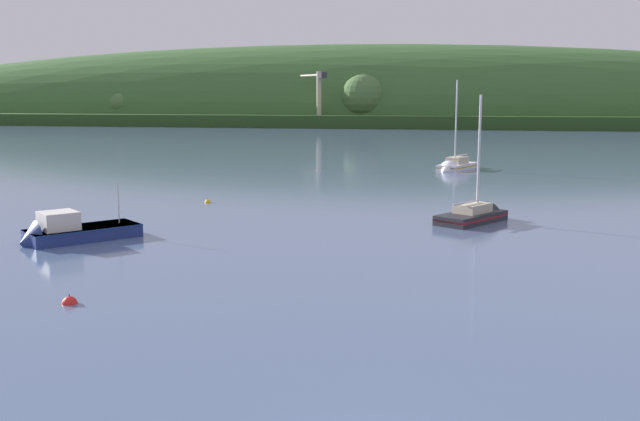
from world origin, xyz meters
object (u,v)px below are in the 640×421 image
dockside_crane (318,101)px  mooring_buoy_off_fishing_boat (208,203)px  mooring_buoy_midchannel (70,304)px  fishing_boat_moored (70,235)px  sailboat_midwater_white (455,168)px  sailboat_near_mooring (477,218)px

dockside_crane → mooring_buoy_off_fishing_boat: size_ratio=29.12×
mooring_buoy_midchannel → mooring_buoy_off_fishing_boat: 27.86m
dockside_crane → fishing_boat_moored: dockside_crane is taller
sailboat_midwater_white → mooring_buoy_off_fishing_boat: (-20.01, -29.58, -0.20)m
mooring_buoy_midchannel → mooring_buoy_off_fishing_boat: (-3.40, 27.65, 0.00)m
fishing_boat_moored → sailboat_near_mooring: bearing=156.3°
sailboat_midwater_white → fishing_boat_moored: (-22.99, -45.55, 0.16)m
fishing_boat_moored → mooring_buoy_off_fishing_boat: bearing=-148.6°
sailboat_midwater_white → dockside_crane: bearing=-138.5°
dockside_crane → sailboat_midwater_white: bearing=150.6°
sailboat_midwater_white → mooring_buoy_midchannel: sailboat_midwater_white is taller
dockside_crane → sailboat_near_mooring: (36.81, -156.76, -7.37)m
dockside_crane → mooring_buoy_midchannel: 180.35m
mooring_buoy_off_fishing_boat → dockside_crane: bearing=96.1°
dockside_crane → mooring_buoy_midchannel: size_ratio=23.60×
sailboat_midwater_white → mooring_buoy_off_fishing_boat: size_ratio=20.61×
fishing_boat_moored → mooring_buoy_midchannel: bearing=70.6°
sailboat_near_mooring → fishing_boat_moored: size_ratio=1.41×
fishing_boat_moored → mooring_buoy_off_fishing_boat: fishing_boat_moored is taller
dockside_crane → fishing_boat_moored: size_ratio=2.41×
mooring_buoy_off_fishing_boat → mooring_buoy_midchannel: bearing=-83.0°
fishing_boat_moored → sailboat_midwater_white: bearing=-164.8°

